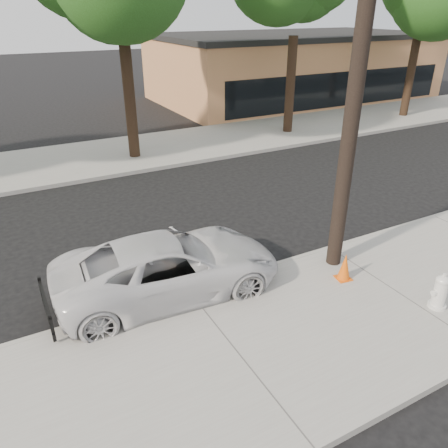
{
  "coord_description": "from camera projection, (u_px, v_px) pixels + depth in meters",
  "views": [
    {
      "loc": [
        -3.06,
        -9.46,
        5.72
      ],
      "look_at": [
        1.43,
        -1.12,
        1.0
      ],
      "focal_mm": 35.0,
      "sensor_mm": 36.0,
      "label": 1
    }
  ],
  "objects": [
    {
      "name": "curb_near",
      "position": [
        188.0,
        293.0,
        9.61
      ],
      "size": [
        90.0,
        0.12,
        0.16
      ],
      "primitive_type": "cube",
      "color": "#9E9B93",
      "rests_on": "ground"
    },
    {
      "name": "traffic_cone",
      "position": [
        345.0,
        267.0,
        9.85
      ],
      "size": [
        0.38,
        0.38,
        0.64
      ],
      "rotation": [
        0.0,
        0.0,
        -0.16
      ],
      "color": "#EB5C0C",
      "rests_on": "near_sidewalk"
    },
    {
      "name": "ground",
      "position": [
        155.0,
        253.0,
        11.3
      ],
      "size": [
        120.0,
        120.0,
        0.0
      ],
      "primitive_type": "plane",
      "color": "black",
      "rests_on": "ground"
    },
    {
      "name": "utility_pole",
      "position": [
        359.0,
        65.0,
        8.61
      ],
      "size": [
        1.4,
        0.34,
        9.0
      ],
      "color": "black",
      "rests_on": "near_sidewalk"
    },
    {
      "name": "far_sidewalk",
      "position": [
        83.0,
        160.0,
        17.97
      ],
      "size": [
        90.0,
        5.0,
        0.15
      ],
      "primitive_type": "cube",
      "color": "gray",
      "rests_on": "ground"
    },
    {
      "name": "fire_hydrant",
      "position": [
        440.0,
        292.0,
        8.88
      ],
      "size": [
        0.4,
        0.36,
        0.75
      ],
      "rotation": [
        0.0,
        0.0,
        -0.17
      ],
      "color": "silver",
      "rests_on": "near_sidewalk"
    },
    {
      "name": "police_cruiser",
      "position": [
        169.0,
        266.0,
        9.46
      ],
      "size": [
        5.04,
        2.58,
        1.36
      ],
      "primitive_type": "imported",
      "rotation": [
        0.0,
        0.0,
        1.5
      ],
      "color": "silver",
      "rests_on": "ground"
    },
    {
      "name": "building_main",
      "position": [
        293.0,
        68.0,
        29.81
      ],
      "size": [
        18.0,
        10.0,
        4.0
      ],
      "primitive_type": "cube",
      "color": "#CC7C55",
      "rests_on": "ground"
    },
    {
      "name": "near_sidewalk",
      "position": [
        238.0,
        356.0,
        7.88
      ],
      "size": [
        90.0,
        4.4,
        0.15
      ],
      "primitive_type": "cube",
      "color": "gray",
      "rests_on": "ground"
    }
  ]
}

